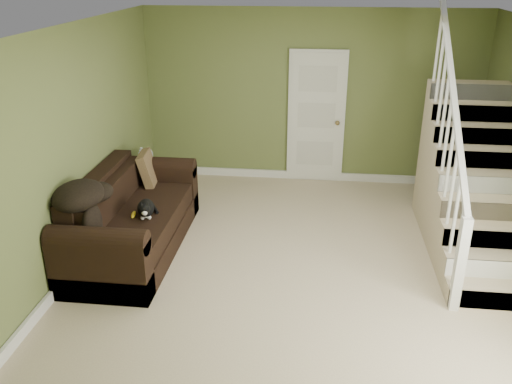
% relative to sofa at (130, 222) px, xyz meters
% --- Properties ---
extents(floor, '(5.00, 5.50, 0.01)m').
position_rel_sofa_xyz_m(floor, '(2.02, -0.20, -0.35)').
color(floor, tan).
rests_on(floor, ground).
extents(ceiling, '(5.00, 5.50, 0.01)m').
position_rel_sofa_xyz_m(ceiling, '(2.02, -0.20, 2.25)').
color(ceiling, white).
rests_on(ceiling, wall_back).
extents(wall_back, '(5.00, 0.04, 2.60)m').
position_rel_sofa_xyz_m(wall_back, '(2.02, 2.55, 0.95)').
color(wall_back, olive).
rests_on(wall_back, floor).
extents(wall_front, '(5.00, 0.04, 2.60)m').
position_rel_sofa_xyz_m(wall_front, '(2.02, -2.95, 0.95)').
color(wall_front, olive).
rests_on(wall_front, floor).
extents(wall_left, '(0.04, 5.50, 2.60)m').
position_rel_sofa_xyz_m(wall_left, '(-0.48, -0.20, 0.95)').
color(wall_left, olive).
rests_on(wall_left, floor).
extents(baseboard_back, '(5.00, 0.04, 0.12)m').
position_rel_sofa_xyz_m(baseboard_back, '(2.02, 2.52, -0.29)').
color(baseboard_back, white).
rests_on(baseboard_back, floor).
extents(baseboard_left, '(0.04, 5.50, 0.12)m').
position_rel_sofa_xyz_m(baseboard_left, '(-0.45, -0.20, -0.29)').
color(baseboard_left, white).
rests_on(baseboard_left, floor).
extents(door, '(0.86, 0.12, 2.02)m').
position_rel_sofa_xyz_m(door, '(2.12, 2.51, 0.65)').
color(door, white).
rests_on(door, floor).
extents(staircase, '(1.00, 2.51, 2.82)m').
position_rel_sofa_xyz_m(staircase, '(4.02, 0.77, 0.29)').
color(staircase, tan).
rests_on(staircase, floor).
extents(sofa, '(1.02, 2.35, 0.93)m').
position_rel_sofa_xyz_m(sofa, '(0.00, 0.00, 0.00)').
color(sofa, black).
rests_on(sofa, floor).
extents(side_table, '(0.52, 0.52, 0.76)m').
position_rel_sofa_xyz_m(side_table, '(-0.22, 1.45, -0.07)').
color(side_table, black).
rests_on(side_table, floor).
extents(cat, '(0.30, 0.51, 0.25)m').
position_rel_sofa_xyz_m(cat, '(0.25, -0.14, 0.24)').
color(cat, black).
rests_on(cat, sofa).
extents(banana, '(0.07, 0.17, 0.05)m').
position_rel_sofa_xyz_m(banana, '(0.11, -0.16, 0.17)').
color(banana, gold).
rests_on(banana, sofa).
extents(throw_pillow, '(0.26, 0.45, 0.45)m').
position_rel_sofa_xyz_m(throw_pillow, '(-0.02, 0.85, 0.35)').
color(throw_pillow, '#523520').
rests_on(throw_pillow, sofa).
extents(throw_blanket, '(0.50, 0.66, 0.27)m').
position_rel_sofa_xyz_m(throw_blanket, '(-0.27, -0.66, 0.61)').
color(throw_blanket, black).
rests_on(throw_blanket, sofa).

